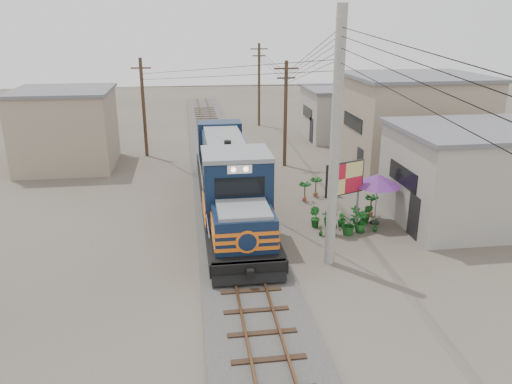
{
  "coord_description": "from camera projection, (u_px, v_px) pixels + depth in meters",
  "views": [
    {
      "loc": [
        -2.05,
        -18.31,
        9.4
      ],
      "look_at": [
        0.89,
        2.42,
        2.2
      ],
      "focal_mm": 35.0,
      "sensor_mm": 36.0,
      "label": 1
    }
  ],
  "objects": [
    {
      "name": "shophouse_mid",
      "position": [
        412.0,
        123.0,
        32.36
      ],
      "size": [
        8.4,
        7.35,
        6.2
      ],
      "color": "gray",
      "rests_on": "ground"
    },
    {
      "name": "locomotive",
      "position": [
        229.0,
        180.0,
        25.4
      ],
      "size": [
        2.96,
        16.09,
        3.99
      ],
      "color": "black",
      "rests_on": "ground"
    },
    {
      "name": "market_umbrella",
      "position": [
        378.0,
        180.0,
        23.71
      ],
      "size": [
        2.97,
        2.97,
        2.53
      ],
      "rotation": [
        0.0,
        0.0,
        -0.37
      ],
      "color": "black",
      "rests_on": "ground"
    },
    {
      "name": "billboard",
      "position": [
        345.0,
        180.0,
        22.99
      ],
      "size": [
        2.03,
        0.92,
        3.3
      ],
      "rotation": [
        0.0,
        0.0,
        0.39
      ],
      "color": "#99999E",
      "rests_on": "ground"
    },
    {
      "name": "track",
      "position": [
        224.0,
        183.0,
        29.75
      ],
      "size": [
        1.15,
        70.0,
        0.12
      ],
      "color": "#51331E",
      "rests_on": "ground"
    },
    {
      "name": "utility_pole_main",
      "position": [
        335.0,
        144.0,
        18.85
      ],
      "size": [
        0.4,
        0.4,
        10.0
      ],
      "color": "#9E9B93",
      "rests_on": "ground"
    },
    {
      "name": "ground",
      "position": [
        243.0,
        263.0,
        20.48
      ],
      "size": [
        120.0,
        120.0,
        0.0
      ],
      "primitive_type": "plane",
      "color": "#473F35",
      "rests_on": "ground"
    },
    {
      "name": "wooden_pole_mid",
      "position": [
        285.0,
        112.0,
        32.99
      ],
      "size": [
        1.6,
        0.24,
        7.0
      ],
      "color": "#4C3826",
      "rests_on": "ground"
    },
    {
      "name": "shophouse_front",
      "position": [
        472.0,
        175.0,
        24.04
      ],
      "size": [
        7.35,
        6.3,
        4.7
      ],
      "color": "gray",
      "rests_on": "ground"
    },
    {
      "name": "power_lines",
      "position": [
        220.0,
        58.0,
        25.95
      ],
      "size": [
        9.65,
        19.0,
        3.3
      ],
      "color": "black",
      "rests_on": "ground"
    },
    {
      "name": "shophouse_back",
      "position": [
        342.0,
        113.0,
        41.85
      ],
      "size": [
        6.3,
        6.3,
        4.2
      ],
      "color": "gray",
      "rests_on": "ground"
    },
    {
      "name": "wooden_pole_far",
      "position": [
        259.0,
        83.0,
        46.05
      ],
      "size": [
        1.6,
        0.24,
        7.5
      ],
      "color": "#4C3826",
      "rests_on": "ground"
    },
    {
      "name": "ballast",
      "position": [
        224.0,
        185.0,
        29.81
      ],
      "size": [
        3.6,
        70.0,
        0.16
      ],
      "primitive_type": "cube",
      "color": "#595651",
      "rests_on": "ground"
    },
    {
      "name": "plant_nursery",
      "position": [
        344.0,
        220.0,
        23.51
      ],
      "size": [
        3.29,
        2.18,
        1.13
      ],
      "color": "#164F19",
      "rests_on": "ground"
    },
    {
      "name": "wooden_pole_left",
      "position": [
        144.0,
        106.0,
        35.47
      ],
      "size": [
        1.6,
        0.24,
        7.0
      ],
      "color": "#4C3826",
      "rests_on": "ground"
    },
    {
      "name": "shophouse_left",
      "position": [
        66.0,
        128.0,
        33.28
      ],
      "size": [
        6.3,
        6.3,
        5.2
      ],
      "color": "gray",
      "rests_on": "ground"
    },
    {
      "name": "vendor",
      "position": [
        333.0,
        183.0,
        28.1
      ],
      "size": [
        0.64,
        0.62,
        1.49
      ],
      "primitive_type": "imported",
      "rotation": [
        0.0,
        0.0,
        3.84
      ],
      "color": "black",
      "rests_on": "ground"
    }
  ]
}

